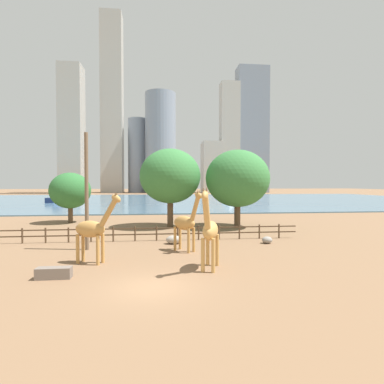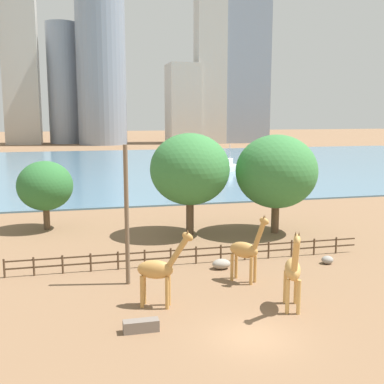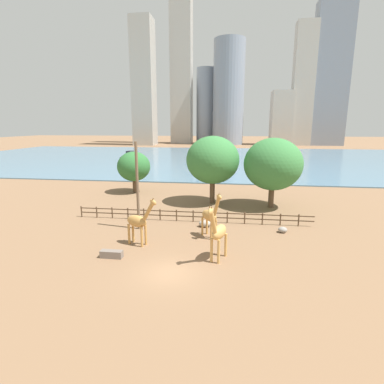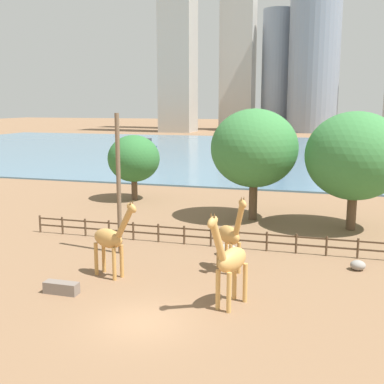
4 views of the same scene
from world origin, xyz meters
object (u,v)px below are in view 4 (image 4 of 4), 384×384
at_px(giraffe_companion, 111,239).
at_px(tree_left_large, 254,148).
at_px(giraffe_tall, 230,235).
at_px(utility_pole, 119,185).
at_px(boulder_by_pole, 358,265).
at_px(feeding_trough, 61,288).
at_px(boulder_near_fence, 227,250).
at_px(tree_right_tall, 355,156).
at_px(tree_center_broad, 134,159).
at_px(boat_ferry, 144,148).
at_px(giraffe_young, 230,260).

xyz_separation_m(giraffe_companion, tree_left_large, (5.47, 15.59, 3.75)).
height_order(giraffe_tall, utility_pole, utility_pole).
xyz_separation_m(boulder_by_pole, feeding_trough, (-14.67, -7.84, 0.01)).
relative_size(boulder_near_fence, boulder_by_pole, 1.49).
height_order(feeding_trough, tree_right_tall, tree_right_tall).
bearing_deg(tree_center_broad, boat_ferry, 110.43).
bearing_deg(giraffe_companion, boulder_near_fence, 66.84).
distance_m(utility_pole, feeding_trough, 8.17).
xyz_separation_m(tree_left_large, tree_center_broad, (-12.70, 5.04, -1.78)).
relative_size(feeding_trough, boat_ferry, 0.27).
bearing_deg(tree_right_tall, boulder_by_pole, -89.63).
relative_size(tree_center_broad, tree_right_tall, 0.72).
distance_m(giraffe_young, feeding_trough, 8.81).
xyz_separation_m(tree_right_tall, boat_ferry, (-35.76, 47.34, -4.50)).
xyz_separation_m(giraffe_companion, boulder_by_pole, (13.27, 4.91, -1.89)).
bearing_deg(feeding_trough, tree_right_tall, 49.90).
height_order(utility_pole, tree_right_tall, tree_right_tall).
relative_size(giraffe_companion, boulder_by_pole, 5.21).
distance_m(giraffe_companion, tree_center_broad, 21.95).
height_order(feeding_trough, tree_center_broad, tree_center_broad).
bearing_deg(giraffe_companion, giraffe_young, 3.91).
xyz_separation_m(boulder_near_fence, tree_center_broad, (-12.64, 15.03, 3.80)).
distance_m(giraffe_young, boulder_near_fence, 8.19).
bearing_deg(utility_pole, giraffe_companion, -72.17).
bearing_deg(tree_left_large, boulder_near_fence, -90.39).
bearing_deg(tree_center_broad, giraffe_tall, -53.25).
relative_size(giraffe_young, feeding_trough, 2.71).
relative_size(tree_right_tall, boat_ferry, 1.34).
relative_size(giraffe_young, utility_pole, 0.54).
bearing_deg(giraffe_companion, utility_pole, 128.64).
bearing_deg(feeding_trough, boulder_by_pole, 28.11).
bearing_deg(boat_ferry, feeding_trough, 27.87).
bearing_deg(utility_pole, feeding_trough, -90.70).
bearing_deg(utility_pole, giraffe_tall, -10.62).
bearing_deg(boulder_near_fence, tree_right_tall, 48.51).
xyz_separation_m(giraffe_young, tree_left_large, (-1.67, 17.76, 3.64)).
height_order(giraffe_tall, boulder_near_fence, giraffe_tall).
height_order(utility_pole, tree_left_large, tree_left_large).
bearing_deg(feeding_trough, giraffe_young, 5.06).
bearing_deg(tree_right_tall, tree_center_broad, 163.11).
bearing_deg(feeding_trough, giraffe_tall, 36.67).
xyz_separation_m(giraffe_companion, boulder_near_fence, (5.40, 5.60, -1.83)).
bearing_deg(giraffe_young, boulder_by_pole, 158.96).
xyz_separation_m(giraffe_companion, giraffe_young, (7.14, -2.17, 0.11)).
relative_size(boulder_near_fence, tree_center_broad, 0.20).
xyz_separation_m(giraffe_companion, boat_ferry, (-22.55, 61.76, -1.03)).
relative_size(utility_pole, tree_center_broad, 1.38).
xyz_separation_m(boulder_near_fence, boulder_by_pole, (7.86, -0.69, -0.06)).
height_order(utility_pole, feeding_trough, utility_pole).
distance_m(giraffe_companion, giraffe_young, 7.47).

